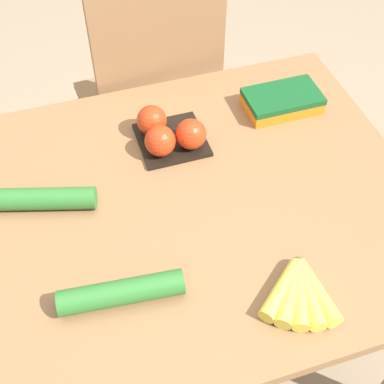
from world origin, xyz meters
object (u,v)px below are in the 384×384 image
Objects in this scene: carrot_bag at (282,100)px; cucumber_far at (121,292)px; banana_bunch at (299,292)px; tomato_pack at (168,133)px; cucumber_near at (41,199)px; chair at (153,104)px.

cucumber_far is (-0.54, -0.44, -0.00)m from carrot_bag.
tomato_pack is (-0.12, 0.50, 0.02)m from banana_bunch.
tomato_pack is 0.66× the size of cucumber_near.
chair is 0.51m from carrot_bag.
banana_bunch is 0.96× the size of tomato_pack.
tomato_pack is 0.84× the size of carrot_bag.
chair is 0.68m from cucumber_near.
cucumber_near is at bearing -162.46° from tomato_pack.
carrot_bag is 0.79× the size of cucumber_near.
chair reaches higher than cucumber_far.
carrot_bag is 0.68m from cucumber_near.
chair is at bearing 94.33° from banana_bunch.
cucumber_near is at bearing 48.96° from chair.
cucumber_near reaches higher than banana_bunch.
chair is 6.34× the size of banana_bunch.
cucumber_near is at bearing 139.20° from banana_bunch.
tomato_pack is at bearing 77.98° from chair.
cucumber_near is (-0.33, -0.10, -0.02)m from tomato_pack.
banana_bunch is 0.81× the size of carrot_bag.
carrot_bag is (0.27, -0.37, 0.23)m from chair.
banana_bunch is 0.51m from tomato_pack.
tomato_pack is 0.33m from carrot_bag.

